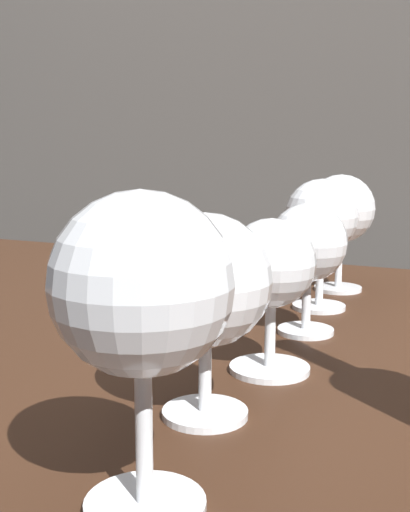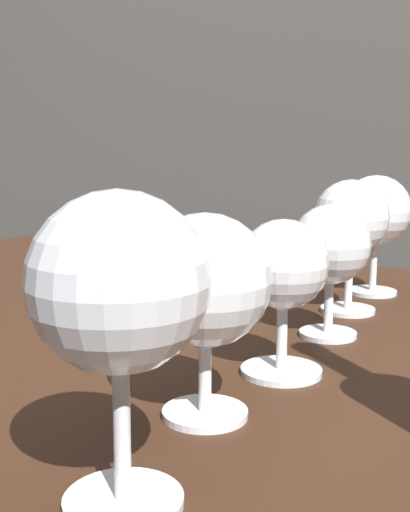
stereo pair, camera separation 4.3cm
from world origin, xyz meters
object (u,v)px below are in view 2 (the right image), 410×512
at_px(wine_glass_pinot, 331,246).
at_px(wine_glass_cabernet, 351,221).
at_px(wine_glass_merlot, 119,289).
at_px(wine_glass_rose, 205,284).
at_px(wine_glass_white, 283,270).
at_px(wine_glass_port, 376,213).

xyz_separation_m(wine_glass_pinot, wine_glass_cabernet, (-0.01, 0.10, 0.01)).
xyz_separation_m(wine_glass_merlot, wine_glass_rose, (-0.02, 0.12, -0.02)).
bearing_deg(wine_glass_white, wine_glass_port, 93.47).
xyz_separation_m(wine_glass_cabernet, wine_glass_port, (-0.00, 0.11, -0.00)).
bearing_deg(wine_glass_rose, wine_glass_white, 84.26).
relative_size(wine_glass_rose, wine_glass_cabernet, 0.95).
distance_m(wine_glass_rose, wine_glass_white, 0.11).
xyz_separation_m(wine_glass_rose, wine_glass_cabernet, (-0.01, 0.33, 0.01)).
relative_size(wine_glass_merlot, wine_glass_cabernet, 1.10).
bearing_deg(wine_glass_cabernet, wine_glass_white, -85.57).
height_order(wine_glass_pinot, wine_glass_cabernet, wine_glass_cabernet).
height_order(wine_glass_white, wine_glass_pinot, wine_glass_pinot).
bearing_deg(wine_glass_port, wine_glass_pinot, -85.55).
xyz_separation_m(wine_glass_merlot, wine_glass_pinot, (-0.01, 0.35, -0.03)).
relative_size(wine_glass_pinot, wine_glass_cabernet, 0.87).
distance_m(wine_glass_merlot, wine_glass_port, 0.56).
height_order(wine_glass_white, wine_glass_cabernet, wine_glass_cabernet).
distance_m(wine_glass_white, wine_glass_port, 0.33).
height_order(wine_glass_merlot, wine_glass_pinot, wine_glass_merlot).
bearing_deg(wine_glass_pinot, wine_glass_port, 94.45).
relative_size(wine_glass_merlot, wine_glass_white, 1.28).
xyz_separation_m(wine_glass_rose, wine_glass_white, (0.01, 0.11, -0.01)).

